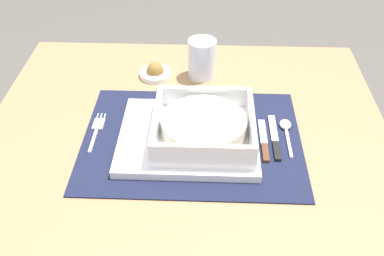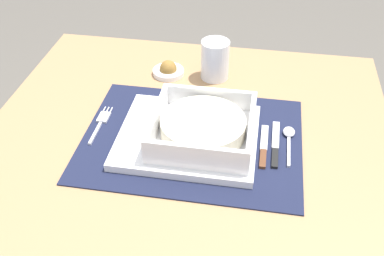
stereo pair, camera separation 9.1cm
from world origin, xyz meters
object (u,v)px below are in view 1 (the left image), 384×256
Objects in this scene: porridge_bowl at (204,127)px; butter_knife at (275,140)px; dining_table at (187,171)px; spoon at (286,128)px; fork at (97,129)px; bread_knife at (264,143)px; condiment_saucer at (155,72)px; drinking_glass at (202,61)px.

porridge_bowl reaches higher than butter_knife.
dining_table is 0.24m from spoon.
dining_table is at bearing 128.29° from porridge_bowl.
bread_knife is at bearing -5.46° from fork.
porridge_bowl is 0.18m from spoon.
spoon is at bearing -34.98° from condiment_saucer.
drinking_glass is (0.03, 0.21, 0.16)m from dining_table.
spoon is (0.17, 0.04, -0.03)m from porridge_bowl.
butter_knife is 0.29m from drinking_glass.
spoon is (0.20, -0.00, 0.13)m from dining_table.
bread_knife reaches higher than fork.
porridge_bowl is at bearing -63.87° from condiment_saucer.
porridge_bowl is 0.28m from condiment_saucer.
fork is at bearing -114.25° from condiment_saucer.
drinking_glass is 0.12m from condiment_saucer.
dining_table is 0.26m from condiment_saucer.
condiment_saucer is (-0.08, 0.20, 0.13)m from dining_table.
porridge_bowl reaches higher than fork.
drinking_glass is at bearing 119.51° from bread_knife.
fork is 1.67× the size of condiment_saucer.
spoon is 0.07m from bread_knife.
bread_knife is 0.29m from drinking_glass.
condiment_saucer is (-0.24, 0.25, 0.00)m from bread_knife.
condiment_saucer is at bearing 136.82° from bread_knife.
fork is 0.39m from spoon.
drinking_glass is (-0.18, 0.21, 0.03)m from spoon.
porridge_bowl is 1.54× the size of fork.
fork is 0.24m from condiment_saucer.
butter_knife is at bearing -12.16° from dining_table.
spoon is 1.55× the size of condiment_saucer.
dining_table is 0.27m from drinking_glass.
dining_table is 0.17m from porridge_bowl.
butter_knife is at bearing 3.05° from porridge_bowl.
bread_knife is 0.35m from condiment_saucer.
dining_table is at bearing -97.50° from drinking_glass.
fork is at bearing -133.16° from drinking_glass.
dining_table is 7.15× the size of spoon.
drinking_glass is (0.21, 0.22, 0.04)m from fork.
condiment_saucer is at bearing 112.88° from dining_table.
butter_knife is 0.36m from condiment_saucer.
porridge_bowl is 1.41× the size of butter_knife.
porridge_bowl is at bearing -87.94° from drinking_glass.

